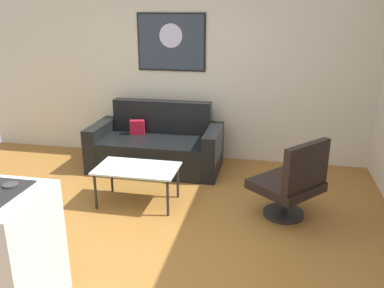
# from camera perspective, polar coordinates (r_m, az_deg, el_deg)

# --- Properties ---
(ground) EXTENTS (6.40, 6.40, 0.04)m
(ground) POSITION_cam_1_polar(r_m,az_deg,el_deg) (4.10, -7.95, -13.24)
(ground) COLOR brown
(back_wall) EXTENTS (6.40, 0.05, 2.80)m
(back_wall) POSITION_cam_1_polar(r_m,az_deg,el_deg) (5.87, -0.69, 11.42)
(back_wall) COLOR beige
(back_wall) RESTS_ON ground
(couch) EXTENTS (1.79, 0.87, 0.89)m
(couch) POSITION_cam_1_polar(r_m,az_deg,el_deg) (5.65, -5.02, -0.45)
(couch) COLOR black
(couch) RESTS_ON ground
(coffee_table) EXTENTS (0.92, 0.55, 0.44)m
(coffee_table) POSITION_cam_1_polar(r_m,az_deg,el_deg) (4.58, -7.77, -3.76)
(coffee_table) COLOR silver
(coffee_table) RESTS_ON ground
(armchair) EXTENTS (0.87, 0.87, 0.88)m
(armchair) POSITION_cam_1_polar(r_m,az_deg,el_deg) (4.34, 13.97, -5.31)
(armchair) COLOR black
(armchair) RESTS_ON ground
(wall_painting) EXTENTS (0.99, 0.03, 0.80)m
(wall_painting) POSITION_cam_1_polar(r_m,az_deg,el_deg) (5.85, -2.97, 14.21)
(wall_painting) COLOR black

